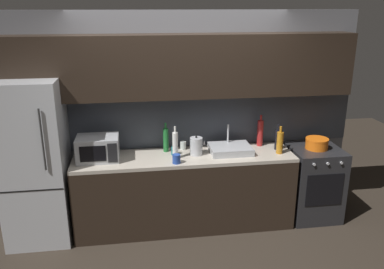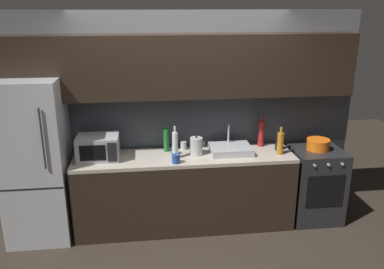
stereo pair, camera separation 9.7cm
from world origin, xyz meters
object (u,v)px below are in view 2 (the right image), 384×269
object	(u,v)px
wine_bottle_red	(261,133)
wine_bottle_dark	(279,140)
wine_bottle_amber	(280,143)
wine_bottle_green	(166,139)
wine_bottle_white	(175,145)
cooking_pot	(318,144)
kettle	(196,146)
oven_range	(314,184)
mug_blue	(176,159)
refrigerator	(36,161)
mug_teal	(174,151)
mug_clear	(184,145)
microwave	(98,148)

from	to	relation	value
wine_bottle_red	wine_bottle_dark	distance (m)	0.24
wine_bottle_amber	wine_bottle_green	xyz separation A→B (m)	(-1.30, 0.26, 0.01)
wine_bottle_white	cooking_pot	world-z (taller)	wine_bottle_white
wine_bottle_red	wine_bottle_dark	bearing A→B (deg)	-42.88
kettle	wine_bottle_green	xyz separation A→B (m)	(-0.34, 0.16, 0.04)
oven_range	mug_blue	xyz separation A→B (m)	(-1.72, -0.21, 0.50)
refrigerator	kettle	bearing A→B (deg)	0.47
cooking_pot	wine_bottle_dark	bearing A→B (deg)	173.85
refrigerator	wine_bottle_dark	bearing A→B (deg)	1.05
wine_bottle_white	wine_bottle_green	bearing A→B (deg)	109.19
mug_teal	mug_clear	bearing A→B (deg)	52.68
wine_bottle_green	mug_teal	xyz separation A→B (m)	(0.09, -0.12, -0.10)
refrigerator	mug_blue	world-z (taller)	refrigerator
wine_bottle_white	wine_bottle_green	xyz separation A→B (m)	(-0.08, 0.24, -0.01)
wine_bottle_amber	mug_blue	distance (m)	1.23
microwave	wine_bottle_green	bearing A→B (deg)	11.54
oven_range	wine_bottle_red	bearing A→B (deg)	161.88
wine_bottle_green	microwave	bearing A→B (deg)	-168.46
wine_bottle_red	microwave	bearing A→B (deg)	-174.31
wine_bottle_red	mug_blue	bearing A→B (deg)	-158.48
oven_range	wine_bottle_white	bearing A→B (deg)	-177.82
mug_teal	wine_bottle_red	bearing A→B (deg)	8.24
oven_range	cooking_pot	bearing A→B (deg)	146.83
wine_bottle_dark	mug_teal	size ratio (longest dim) A/B	3.44
kettle	cooking_pot	size ratio (longest dim) A/B	0.85
microwave	wine_bottle_amber	size ratio (longest dim) A/B	1.41
kettle	wine_bottle_red	xyz separation A→B (m)	(0.82, 0.20, 0.06)
kettle	wine_bottle_red	size ratio (longest dim) A/B	0.59
refrigerator	wine_bottle_green	size ratio (longest dim) A/B	5.24
refrigerator	oven_range	size ratio (longest dim) A/B	2.04
mug_teal	mug_blue	bearing A→B (deg)	-91.29
microwave	wine_bottle_green	size ratio (longest dim) A/B	1.32
wine_bottle_amber	mug_blue	world-z (taller)	wine_bottle_amber
wine_bottle_red	wine_bottle_dark	xyz separation A→B (m)	(0.17, -0.16, -0.04)
wine_bottle_red	mug_clear	distance (m)	0.96
refrigerator	cooking_pot	size ratio (longest dim) A/B	6.76
refrigerator	mug_teal	distance (m)	1.54
wine_bottle_white	wine_bottle_green	world-z (taller)	wine_bottle_white
microwave	mug_clear	xyz separation A→B (m)	(0.98, 0.20, -0.09)
mug_blue	wine_bottle_dark	bearing A→B (deg)	12.00
mug_blue	mug_teal	size ratio (longest dim) A/B	1.13
refrigerator	wine_bottle_red	world-z (taller)	refrigerator
wine_bottle_red	cooking_pot	size ratio (longest dim) A/B	1.43
refrigerator	wine_bottle_red	bearing A→B (deg)	4.61
microwave	wine_bottle_amber	world-z (taller)	wine_bottle_amber
refrigerator	wine_bottle_amber	xyz separation A→B (m)	(2.75, -0.08, 0.12)
wine_bottle_dark	wine_bottle_amber	xyz separation A→B (m)	(-0.03, -0.14, 0.01)
wine_bottle_green	wine_bottle_red	bearing A→B (deg)	1.72
microwave	wine_bottle_amber	xyz separation A→B (m)	(2.07, -0.10, -0.00)
wine_bottle_dark	wine_bottle_white	world-z (taller)	wine_bottle_white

